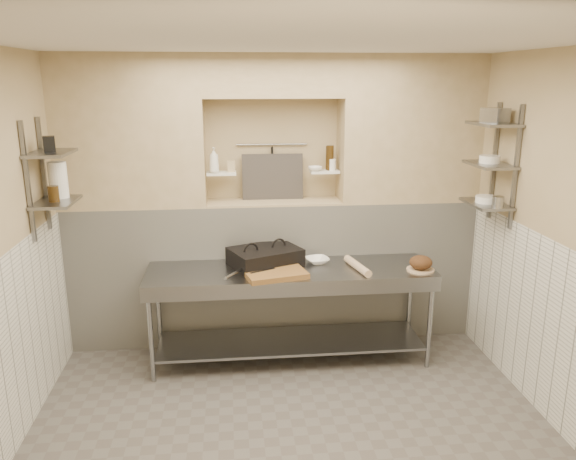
{
  "coord_description": "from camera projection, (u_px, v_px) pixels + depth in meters",
  "views": [
    {
      "loc": [
        -0.42,
        -3.61,
        2.58
      ],
      "look_at": [
        0.05,
        0.9,
        1.35
      ],
      "focal_mm": 35.0,
      "sensor_mm": 36.0,
      "label": 1
    }
  ],
  "objects": [
    {
      "name": "floor",
      "position": [
        294.0,
        442.0,
        4.19
      ],
      "size": [
        4.0,
        3.9,
        0.1
      ],
      "primitive_type": "cube",
      "color": "#514C48",
      "rests_on": "ground"
    },
    {
      "name": "ceiling",
      "position": [
        295.0,
        32.0,
        3.44
      ],
      "size": [
        4.0,
        3.9,
        0.1
      ],
      "primitive_type": "cube",
      "color": "silver",
      "rests_on": "ground"
    },
    {
      "name": "wall_back",
      "position": [
        272.0,
        198.0,
        5.73
      ],
      "size": [
        4.0,
        0.1,
        2.8
      ],
      "primitive_type": "cube",
      "color": "tan",
      "rests_on": "ground"
    },
    {
      "name": "wall_front",
      "position": [
        362.0,
        439.0,
        1.89
      ],
      "size": [
        4.0,
        0.1,
        2.8
      ],
      "primitive_type": "cube",
      "color": "tan",
      "rests_on": "ground"
    },
    {
      "name": "backwall_lower",
      "position": [
        274.0,
        270.0,
        5.68
      ],
      "size": [
        4.0,
        0.4,
        1.4
      ],
      "primitive_type": "cube",
      "color": "silver",
      "rests_on": "floor"
    },
    {
      "name": "alcove_sill",
      "position": [
        274.0,
        202.0,
        5.49
      ],
      "size": [
        1.3,
        0.4,
        0.02
      ],
      "primitive_type": "cube",
      "color": "tan",
      "rests_on": "backwall_lower"
    },
    {
      "name": "backwall_pillar_left",
      "position": [
        130.0,
        132.0,
        5.18
      ],
      "size": [
        1.35,
        0.4,
        1.4
      ],
      "primitive_type": "cube",
      "color": "tan",
      "rests_on": "backwall_lower"
    },
    {
      "name": "backwall_pillar_right",
      "position": [
        409.0,
        129.0,
        5.44
      ],
      "size": [
        1.35,
        0.4,
        1.4
      ],
      "primitive_type": "cube",
      "color": "tan",
      "rests_on": "backwall_lower"
    },
    {
      "name": "backwall_header",
      "position": [
        273.0,
        76.0,
        5.18
      ],
      "size": [
        1.3,
        0.4,
        0.4
      ],
      "primitive_type": "cube",
      "color": "tan",
      "rests_on": "backwall_lower"
    },
    {
      "name": "wainscot_left",
      "position": [
        2.0,
        365.0,
        3.8
      ],
      "size": [
        0.02,
        3.9,
        1.4
      ],
      "primitive_type": "cube",
      "color": "silver",
      "rests_on": "floor"
    },
    {
      "name": "wainscot_right",
      "position": [
        558.0,
        338.0,
        4.2
      ],
      "size": [
        0.02,
        3.9,
        1.4
      ],
      "primitive_type": "cube",
      "color": "silver",
      "rests_on": "floor"
    },
    {
      "name": "alcove_shelf_left",
      "position": [
        221.0,
        173.0,
        5.37
      ],
      "size": [
        0.28,
        0.16,
        0.02
      ],
      "primitive_type": "cube",
      "color": "white",
      "rests_on": "backwall_lower"
    },
    {
      "name": "alcove_shelf_right",
      "position": [
        325.0,
        172.0,
        5.47
      ],
      "size": [
        0.28,
        0.16,
        0.02
      ],
      "primitive_type": "cube",
      "color": "white",
      "rests_on": "backwall_lower"
    },
    {
      "name": "utensil_rail",
      "position": [
        272.0,
        144.0,
        5.51
      ],
      "size": [
        0.7,
        0.02,
        0.02
      ],
      "primitive_type": "cylinder",
      "rotation": [
        0.0,
        1.57,
        0.0
      ],
      "color": "gray",
      "rests_on": "wall_back"
    },
    {
      "name": "hanging_steel",
      "position": [
        272.0,
        162.0,
        5.54
      ],
      "size": [
        0.02,
        0.02,
        0.3
      ],
      "primitive_type": "cylinder",
      "color": "black",
      "rests_on": "utensil_rail"
    },
    {
      "name": "splash_panel",
      "position": [
        273.0,
        177.0,
        5.53
      ],
      "size": [
        0.6,
        0.08,
        0.45
      ],
      "primitive_type": "cube",
      "rotation": [
        -0.14,
        0.0,
        0.0
      ],
      "color": "#383330",
      "rests_on": "alcove_sill"
    },
    {
      "name": "shelf_rail_left_a",
      "position": [
        44.0,
        174.0,
        4.71
      ],
      "size": [
        0.03,
        0.03,
        0.95
      ],
      "primitive_type": "cube",
      "color": "slate",
      "rests_on": "wall_left"
    },
    {
      "name": "shelf_rail_left_b",
      "position": [
        28.0,
        183.0,
        4.33
      ],
      "size": [
        0.03,
        0.03,
        0.95
      ],
      "primitive_type": "cube",
      "color": "slate",
      "rests_on": "wall_left"
    },
    {
      "name": "wall_shelf_left_lower",
      "position": [
        56.0,
        202.0,
        4.58
      ],
      "size": [
        0.3,
        0.5,
        0.02
      ],
      "primitive_type": "cube",
      "color": "slate",
      "rests_on": "wall_left"
    },
    {
      "name": "wall_shelf_left_upper",
      "position": [
        51.0,
        153.0,
        4.48
      ],
      "size": [
        0.3,
        0.5,
        0.03
      ],
      "primitive_type": "cube",
      "color": "slate",
      "rests_on": "wall_left"
    },
    {
      "name": "shelf_rail_right_a",
      "position": [
        494.0,
        161.0,
        5.1
      ],
      "size": [
        0.03,
        0.03,
        1.05
      ],
      "primitive_type": "cube",
      "color": "slate",
      "rests_on": "wall_right"
    },
    {
      "name": "shelf_rail_right_b",
      "position": [
        516.0,
        168.0,
        4.71
      ],
      "size": [
        0.03,
        0.03,
        1.05
      ],
      "primitive_type": "cube",
      "color": "slate",
      "rests_on": "wall_right"
    },
    {
      "name": "wall_shelf_right_lower",
      "position": [
        486.0,
        204.0,
        4.98
      ],
      "size": [
        0.3,
        0.5,
        0.02
      ],
      "primitive_type": "cube",
      "color": "slate",
      "rests_on": "wall_right"
    },
    {
      "name": "wall_shelf_right_mid",
      "position": [
        490.0,
        165.0,
        4.89
      ],
      "size": [
        0.3,
        0.5,
        0.02
      ],
      "primitive_type": "cube",
      "color": "slate",
      "rests_on": "wall_right"
    },
    {
      "name": "wall_shelf_right_upper",
      "position": [
        494.0,
        124.0,
        4.8
      ],
      "size": [
        0.3,
        0.5,
        0.03
      ],
      "primitive_type": "cube",
      "color": "slate",
      "rests_on": "wall_right"
    },
    {
      "name": "prep_table",
      "position": [
        290.0,
        296.0,
        5.16
      ],
      "size": [
        2.6,
        0.7,
        0.9
      ],
      "color": "gray",
      "rests_on": "floor"
    },
    {
      "name": "panini_press",
      "position": [
        265.0,
        257.0,
        5.18
      ],
      "size": [
        0.73,
        0.64,
        0.17
      ],
      "rotation": [
        0.0,
        0.0,
        0.41
      ],
      "color": "black",
      "rests_on": "prep_table"
    },
    {
      "name": "cutting_board",
      "position": [
        275.0,
        273.0,
        4.92
      ],
      "size": [
        0.59,
        0.48,
        0.05
      ],
      "primitive_type": "cube",
      "rotation": [
        0.0,
        0.0,
        0.23
      ],
      "color": "brown",
      "rests_on": "prep_table"
    },
    {
      "name": "knife_blade",
      "position": [
        263.0,
        271.0,
        4.91
      ],
      "size": [
        0.23,
        0.14,
        0.01
      ],
      "primitive_type": "cube",
      "rotation": [
        0.0,
        0.0,
        0.46
      ],
      "color": "gray",
      "rests_on": "cutting_board"
    },
    {
      "name": "tongs",
      "position": [
        235.0,
        273.0,
        4.82
      ],
      "size": [
        0.18,
        0.25,
        0.03
      ],
      "primitive_type": "cylinder",
      "rotation": [
        1.57,
        0.0,
        -0.59
      ],
      "color": "gray",
      "rests_on": "cutting_board"
    },
    {
      "name": "mixing_bowl",
      "position": [
        317.0,
        260.0,
        5.26
      ],
      "size": [
        0.26,
        0.26,
        0.05
      ],
      "primitive_type": "imported",
      "rotation": [
        0.0,
        0.0,
        0.23
      ],
      "color": "white",
      "rests_on": "prep_table"
    },
    {
      "name": "rolling_pin",
      "position": [
        357.0,
        266.0,
        5.08
      ],
      "size": [
        0.16,
        0.47,
        0.07
      ],
      "primitive_type": "cylinder",
      "rotation": [
        1.57,
        0.0,
        0.21
      ],
      "color": "beige",
      "rests_on": "prep_table"
    },
    {
      "name": "bread_board",
      "position": [
        420.0,
        270.0,
        5.07
      ],
      "size": [
        0.25,
        0.25,
        0.01
      ],
      "primitive_type": "cylinder",
      "color": "beige",
      "rests_on": "prep_table"
    },
    {
      "name": "bread_loaf",
      "position": [
        421.0,
        262.0,
        5.05
      ],
      "size": [
        0.21,
        0.21,
        0.12
      ],
      "primitive_type": "ellipsoid",
      "color": "#4C2D19",
      "rests_on": "bread_board"
    },
    {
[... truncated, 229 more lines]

